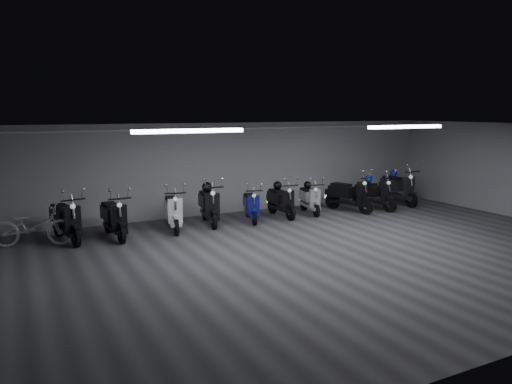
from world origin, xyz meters
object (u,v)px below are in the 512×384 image
scooter_5 (281,196)px  scooter_8 (375,189)px  scooter_3 (209,199)px  bicycle (33,221)px  helmet_0 (369,179)px  scooter_7 (349,190)px  scooter_2 (173,205)px  helmet_1 (394,173)px  helmet_3 (207,187)px  scooter_9 (399,183)px  scooter_1 (114,212)px  helmet_2 (278,186)px  scooter_6 (310,194)px  scooter_0 (66,214)px  scooter_4 (251,201)px  helmet_4 (308,185)px

scooter_5 → scooter_8: scooter_8 is taller
scooter_3 → scooter_8: scooter_3 is taller
bicycle → helmet_0: size_ratio=7.30×
scooter_7 → helmet_0: 0.95m
scooter_2 → helmet_0: size_ratio=7.24×
helmet_1 → helmet_3: (-6.82, 0.11, -0.01)m
scooter_9 → bicycle: 11.38m
scooter_1 → helmet_3: scooter_1 is taller
helmet_1 → helmet_2: bearing=179.8°
scooter_3 → scooter_9: (6.86, -0.12, 0.03)m
scooter_3 → scooter_6: size_ratio=1.17×
scooter_7 → bicycle: 9.11m
scooter_0 → scooter_8: bearing=-14.3°
scooter_4 → scooter_7: scooter_7 is taller
scooter_8 → helmet_4: scooter_8 is taller
scooter_6 → helmet_2: size_ratio=6.12×
scooter_4 → helmet_1: bearing=19.9°
scooter_0 → helmet_3: size_ratio=6.46×
scooter_1 → helmet_1: size_ratio=7.51×
bicycle → helmet_4: (7.88, 0.39, 0.28)m
bicycle → scooter_9: bearing=-72.7°
scooter_7 → scooter_6: bearing=148.9°
scooter_1 → scooter_4: 3.93m
scooter_3 → helmet_1: (6.87, 0.15, 0.32)m
bicycle → helmet_3: size_ratio=6.36×
scooter_8 → scooter_9: scooter_9 is taller
scooter_2 → helmet_2: 3.42m
scooter_1 → scooter_7: bearing=-4.5°
bicycle → helmet_1: bearing=-71.3°
scooter_2 → scooter_3: scooter_3 is taller
scooter_7 → scooter_8: (0.95, -0.09, -0.03)m
helmet_2 → bicycle: bearing=-176.7°
helmet_1 → helmet_3: 6.83m
scooter_3 → helmet_4: bearing=12.8°
scooter_6 → scooter_4: bearing=-165.5°
scooter_6 → scooter_5: bearing=-167.6°
helmet_0 → scooter_0: bearing=179.7°
scooter_2 → helmet_0: bearing=11.0°
bicycle → scooter_4: bearing=-72.5°
scooter_1 → scooter_3: (2.68, 0.36, 0.03)m
scooter_0 → bicycle: bearing=173.2°
scooter_2 → scooter_1: bearing=-163.6°
scooter_0 → scooter_1: 1.12m
scooter_6 → scooter_9: 3.55m
bicycle → helmet_2: 6.83m
scooter_2 → helmet_3: 1.29m
scooter_5 → scooter_9: (4.57, -0.05, 0.10)m
scooter_0 → scooter_2: 2.68m
scooter_3 → scooter_5: (2.29, -0.07, -0.07)m
scooter_9 → helmet_0: (-1.37, -0.08, 0.23)m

